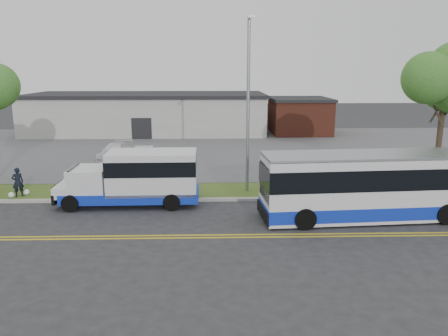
{
  "coord_description": "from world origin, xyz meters",
  "views": [
    {
      "loc": [
        1.01,
        -21.33,
        6.89
      ],
      "look_at": [
        1.65,
        2.01,
        1.6
      ],
      "focal_mm": 35.0,
      "sensor_mm": 36.0,
      "label": 1
    }
  ],
  "objects_px": {
    "streetlight_near": "(248,100)",
    "transit_bus": "(381,186)",
    "pedestrian": "(18,182)",
    "parked_car_b": "(115,151)",
    "shuttle_bus": "(139,176)",
    "parked_car_a": "(144,155)",
    "tree_east": "(446,82)"
  },
  "relations": [
    {
      "from": "pedestrian",
      "to": "parked_car_b",
      "type": "xyz_separation_m",
      "value": [
        3.08,
        10.15,
        -0.19
      ]
    },
    {
      "from": "pedestrian",
      "to": "parked_car_b",
      "type": "relative_size",
      "value": 0.38
    },
    {
      "from": "transit_bus",
      "to": "pedestrian",
      "type": "relative_size",
      "value": 7.03
    },
    {
      "from": "tree_east",
      "to": "parked_car_a",
      "type": "relative_size",
      "value": 2.16
    },
    {
      "from": "tree_east",
      "to": "streetlight_near",
      "type": "xyz_separation_m",
      "value": [
        -11.0,
        -0.27,
        -0.97
      ]
    },
    {
      "from": "streetlight_near",
      "to": "tree_east",
      "type": "bearing_deg",
      "value": 1.42
    },
    {
      "from": "shuttle_bus",
      "to": "pedestrian",
      "type": "distance_m",
      "value": 6.93
    },
    {
      "from": "transit_bus",
      "to": "parked_car_a",
      "type": "relative_size",
      "value": 2.94
    },
    {
      "from": "tree_east",
      "to": "shuttle_bus",
      "type": "distance_m",
      "value": 17.59
    },
    {
      "from": "tree_east",
      "to": "parked_car_a",
      "type": "distance_m",
      "value": 20.19
    },
    {
      "from": "transit_bus",
      "to": "parked_car_a",
      "type": "height_order",
      "value": "transit_bus"
    },
    {
      "from": "tree_east",
      "to": "transit_bus",
      "type": "height_order",
      "value": "tree_east"
    },
    {
      "from": "pedestrian",
      "to": "parked_car_a",
      "type": "distance_m",
      "value": 10.06
    },
    {
      "from": "streetlight_near",
      "to": "transit_bus",
      "type": "height_order",
      "value": "streetlight_near"
    },
    {
      "from": "shuttle_bus",
      "to": "parked_car_a",
      "type": "relative_size",
      "value": 1.9
    },
    {
      "from": "parked_car_a",
      "to": "pedestrian",
      "type": "bearing_deg",
      "value": -123.35
    },
    {
      "from": "tree_east",
      "to": "parked_car_a",
      "type": "bearing_deg",
      "value": 157.99
    },
    {
      "from": "pedestrian",
      "to": "shuttle_bus",
      "type": "bearing_deg",
      "value": 140.53
    },
    {
      "from": "tree_east",
      "to": "transit_bus",
      "type": "relative_size",
      "value": 0.73
    },
    {
      "from": "shuttle_bus",
      "to": "parked_car_b",
      "type": "distance_m",
      "value": 12.05
    },
    {
      "from": "tree_east",
      "to": "parked_car_a",
      "type": "xyz_separation_m",
      "value": [
        -18.02,
        7.28,
        -5.47
      ]
    },
    {
      "from": "shuttle_bus",
      "to": "transit_bus",
      "type": "bearing_deg",
      "value": -12.54
    },
    {
      "from": "tree_east",
      "to": "pedestrian",
      "type": "xyz_separation_m",
      "value": [
        -23.57,
        -1.1,
        -5.3
      ]
    },
    {
      "from": "streetlight_near",
      "to": "parked_car_a",
      "type": "distance_m",
      "value": 11.25
    },
    {
      "from": "parked_car_a",
      "to": "shuttle_bus",
      "type": "bearing_deg",
      "value": -82.56
    },
    {
      "from": "shuttle_bus",
      "to": "parked_car_b",
      "type": "height_order",
      "value": "shuttle_bus"
    },
    {
      "from": "transit_bus",
      "to": "pedestrian",
      "type": "xyz_separation_m",
      "value": [
        -18.46,
        3.7,
        -0.66
      ]
    },
    {
      "from": "parked_car_b",
      "to": "pedestrian",
      "type": "bearing_deg",
      "value": -97.91
    },
    {
      "from": "parked_car_a",
      "to": "parked_car_b",
      "type": "height_order",
      "value": "parked_car_a"
    },
    {
      "from": "shuttle_bus",
      "to": "transit_bus",
      "type": "xyz_separation_m",
      "value": [
        11.68,
        -2.41,
        0.08
      ]
    },
    {
      "from": "parked_car_b",
      "to": "tree_east",
      "type": "bearing_deg",
      "value": -14.85
    },
    {
      "from": "tree_east",
      "to": "pedestrian",
      "type": "relative_size",
      "value": 5.15
    }
  ]
}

